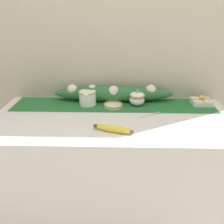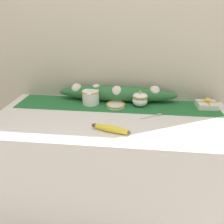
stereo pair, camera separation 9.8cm
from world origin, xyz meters
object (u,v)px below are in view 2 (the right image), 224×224
object	(u,v)px
spoon	(158,115)
banana	(111,129)
sugar_bowl	(140,99)
cream_pitcher	(91,97)
small_dish	(115,105)
gift_box	(207,104)

from	to	relation	value
spoon	banana	bearing A→B (deg)	-170.45
banana	sugar_bowl	bearing A→B (deg)	67.15
cream_pitcher	sugar_bowl	size ratio (longest dim) A/B	1.30
small_dish	spoon	bearing A→B (deg)	-20.12
sugar_bowl	gift_box	world-z (taller)	sugar_bowl
sugar_bowl	spoon	distance (m)	0.18
small_dish	spoon	distance (m)	0.29
cream_pitcher	spoon	distance (m)	0.47
sugar_bowl	cream_pitcher	bearing A→B (deg)	179.87
spoon	gift_box	xyz separation A→B (m)	(0.33, 0.16, 0.02)
small_dish	banana	size ratio (longest dim) A/B	0.59
sugar_bowl	spoon	bearing A→B (deg)	-50.45
spoon	sugar_bowl	bearing A→B (deg)	97.80
small_dish	banana	xyz separation A→B (m)	(0.01, -0.34, 0.01)
cream_pitcher	spoon	xyz separation A→B (m)	(0.45, -0.14, -0.05)
spoon	gift_box	bearing A→B (deg)	-6.79
cream_pitcher	banana	bearing A→B (deg)	-63.74
sugar_bowl	gift_box	size ratio (longest dim) A/B	0.81
cream_pitcher	small_dish	xyz separation A→B (m)	(0.17, -0.03, -0.04)
cream_pitcher	banana	xyz separation A→B (m)	(0.18, -0.37, -0.04)
cream_pitcher	gift_box	bearing A→B (deg)	1.49
banana	gift_box	bearing A→B (deg)	32.97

